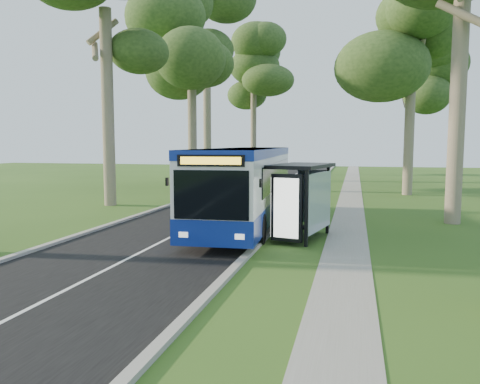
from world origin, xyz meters
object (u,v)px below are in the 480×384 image
object	(u,v)px
bus	(246,185)
litter_bin	(289,222)
bus_shelter	(304,187)
car_silver	(245,169)
bus_stop_sign	(281,201)
car_white	(196,178)

from	to	relation	value
bus	litter_bin	distance (m)	3.04
bus_shelter	car_silver	world-z (taller)	bus_shelter
bus_shelter	car_silver	xyz separation A→B (m)	(-10.43, 35.36, -1.25)
bus	bus_stop_sign	distance (m)	3.53
bus_shelter	car_white	world-z (taller)	bus_shelter
bus	bus_shelter	xyz separation A→B (m)	(2.80, -2.82, 0.24)
bus	litter_bin	xyz separation A→B (m)	(2.14, -1.77, -1.22)
litter_bin	car_white	xyz separation A→B (m)	(-9.95, 17.52, 0.31)
bus_stop_sign	bus_shelter	world-z (taller)	bus_shelter
bus_shelter	litter_bin	size ratio (longest dim) A/B	3.52
car_white	car_silver	bearing A→B (deg)	64.81
bus_stop_sign	car_white	bearing A→B (deg)	99.88
litter_bin	car_silver	distance (m)	35.67
bus_stop_sign	litter_bin	world-z (taller)	bus_stop_sign
bus	car_white	distance (m)	17.61
bus_stop_sign	bus_shelter	bearing A→B (deg)	-12.24
bus_stop_sign	car_silver	world-z (taller)	bus_stop_sign
bus	litter_bin	size ratio (longest dim) A/B	12.66
bus	bus_stop_sign	xyz separation A→B (m)	(1.98, -2.90, -0.29)
bus	car_silver	world-z (taller)	bus
litter_bin	car_white	distance (m)	20.16
bus_stop_sign	litter_bin	distance (m)	1.47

